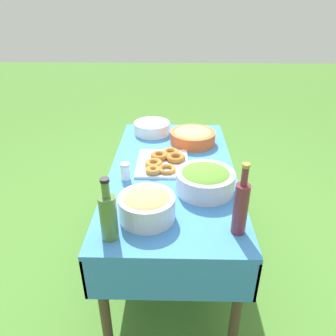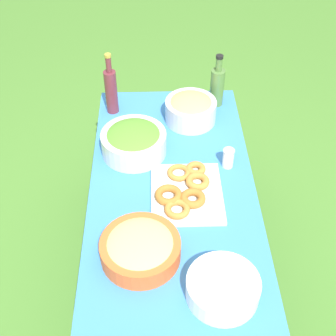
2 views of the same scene
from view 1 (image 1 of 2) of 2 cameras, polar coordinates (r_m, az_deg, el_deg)
ground_plane at (r=2.37m, az=0.64°, el=-15.44°), size 14.00×14.00×0.00m
picnic_table at (r=1.99m, az=0.73°, el=-2.73°), size 1.47×0.74×0.71m
salad_bowl at (r=1.72m, az=6.50°, el=-1.99°), size 0.31×0.31×0.13m
pasta_bowl at (r=2.27m, az=4.33°, el=5.57°), size 0.31×0.31×0.11m
donut_platter at (r=1.99m, az=-0.81°, el=1.13°), size 0.38×0.31×0.05m
plate_stack at (r=2.44m, az=-2.82°, el=7.01°), size 0.26×0.26×0.08m
olive_oil_bottle at (r=1.39m, az=-10.35°, el=-8.14°), size 0.07×0.07×0.29m
wine_bottle at (r=1.42m, az=12.56°, el=-6.60°), size 0.06×0.06×0.34m
bread_bowl at (r=1.51m, az=-3.70°, el=-6.45°), size 0.26×0.26×0.14m
salt_shaker at (r=1.84m, az=-7.44°, el=-0.56°), size 0.05×0.05×0.10m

